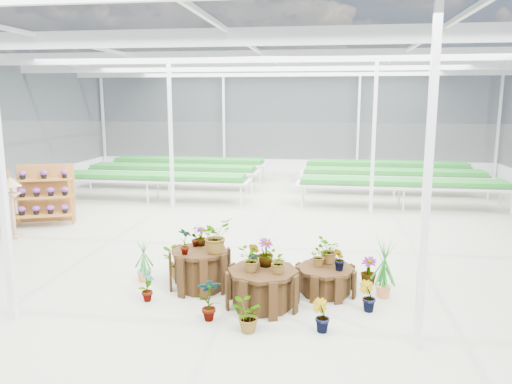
# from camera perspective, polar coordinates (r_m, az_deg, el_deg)

# --- Properties ---
(ground_plane) EXTENTS (24.00, 24.00, 0.00)m
(ground_plane) POSITION_cam_1_polar(r_m,az_deg,el_deg) (11.23, -0.95, -6.62)
(ground_plane) COLOR gray
(ground_plane) RESTS_ON ground
(greenhouse_shell) EXTENTS (18.00, 24.00, 4.50)m
(greenhouse_shell) POSITION_cam_1_polar(r_m,az_deg,el_deg) (10.78, -0.98, 4.88)
(greenhouse_shell) COLOR white
(greenhouse_shell) RESTS_ON ground
(steel_frame) EXTENTS (18.00, 24.00, 4.50)m
(steel_frame) POSITION_cam_1_polar(r_m,az_deg,el_deg) (10.78, -0.98, 4.88)
(steel_frame) COLOR silver
(steel_frame) RESTS_ON ground
(nursery_benches) EXTENTS (16.00, 7.00, 0.84)m
(nursery_benches) POSITION_cam_1_polar(r_m,az_deg,el_deg) (18.10, 2.69, 1.38)
(nursery_benches) COLOR silver
(nursery_benches) RESTS_ON ground
(plinth_tall) EXTENTS (1.37, 1.37, 0.71)m
(plinth_tall) POSITION_cam_1_polar(r_m,az_deg,el_deg) (8.99, -6.40, -8.77)
(plinth_tall) COLOR #321D0B
(plinth_tall) RESTS_ON ground
(plinth_mid) EXTENTS (1.54, 1.54, 0.62)m
(plinth_mid) POSITION_cam_1_polar(r_m,az_deg,el_deg) (8.23, 0.79, -10.90)
(plinth_mid) COLOR #321D0B
(plinth_mid) RESTS_ON ground
(plinth_low) EXTENTS (1.32, 1.32, 0.47)m
(plinth_low) POSITION_cam_1_polar(r_m,az_deg,el_deg) (8.85, 7.92, -9.96)
(plinth_low) COLOR #321D0B
(plinth_low) RESTS_ON ground
(shelf_rack) EXTENTS (1.69, 1.28, 1.59)m
(shelf_rack) POSITION_cam_1_polar(r_m,az_deg,el_deg) (14.41, -23.05, -0.35)
(shelf_rack) COLOR #945C27
(shelf_rack) RESTS_ON ground
(bird_table) EXTENTS (0.48, 0.48, 1.51)m
(bird_table) POSITION_cam_1_polar(r_m,az_deg,el_deg) (13.30, -26.08, -1.63)
(bird_table) COLOR #A77C5E
(bird_table) RESTS_ON ground
(nursery_plants) EXTENTS (4.70, 2.99, 1.31)m
(nursery_plants) POSITION_cam_1_polar(r_m,az_deg,el_deg) (8.72, -0.80, -8.08)
(nursery_plants) COLOR #1D7623
(nursery_plants) RESTS_ON ground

